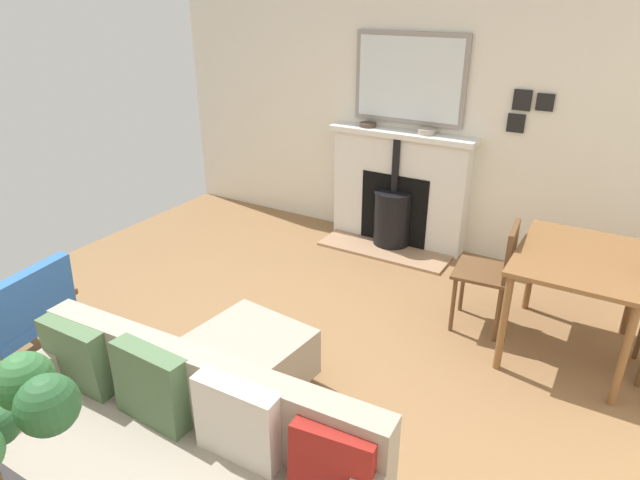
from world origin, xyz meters
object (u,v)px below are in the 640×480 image
(sofa, at_px, (172,465))
(dining_table, at_px, (580,270))
(armchair_accent, at_px, (18,312))
(potted_plant, at_px, (1,456))
(dining_chair_near_fireplace, at_px, (495,268))
(mantel_bowl_far, at_px, (427,131))
(ottoman, at_px, (251,356))
(fireplace, at_px, (397,196))
(mantel_bowl_near, at_px, (368,124))

(sofa, relative_size, dining_table, 1.96)
(armchair_accent, height_order, potted_plant, potted_plant)
(sofa, xyz_separation_m, dining_chair_near_fireplace, (-2.42, 0.82, 0.15))
(mantel_bowl_far, relative_size, potted_plant, 0.24)
(sofa, distance_m, dining_table, 2.79)
(dining_table, height_order, dining_chair_near_fireplace, dining_chair_near_fireplace)
(mantel_bowl_far, xyz_separation_m, sofa, (3.52, 0.17, -0.80))
(mantel_bowl_far, height_order, potted_plant, potted_plant)
(ottoman, bearing_deg, potted_plant, 15.62)
(sofa, height_order, dining_chair_near_fireplace, dining_chair_near_fireplace)
(fireplace, height_order, dining_table, fireplace)
(mantel_bowl_near, relative_size, dining_chair_near_fireplace, 0.19)
(fireplace, height_order, ottoman, fireplace)
(potted_plant, height_order, dining_table, potted_plant)
(ottoman, relative_size, dining_chair_near_fireplace, 0.83)
(armchair_accent, bearing_deg, dining_table, 123.70)
(ottoman, xyz_separation_m, armchair_accent, (0.59, -1.43, 0.18))
(mantel_bowl_near, distance_m, potted_plant, 4.34)
(dining_table, bearing_deg, ottoman, -48.43)
(mantel_bowl_near, bearing_deg, potted_plant, 12.64)
(dining_table, bearing_deg, mantel_bowl_near, -117.37)
(sofa, xyz_separation_m, dining_table, (-2.41, 1.36, 0.28))
(fireplace, bearing_deg, potted_plant, 7.99)
(fireplace, xyz_separation_m, dining_chair_near_fireplace, (1.07, 1.23, 0.01))
(potted_plant, bearing_deg, mantel_bowl_near, -167.36)
(dining_chair_near_fireplace, bearing_deg, fireplace, -131.18)
(mantel_bowl_near, relative_size, sofa, 0.08)
(fireplace, distance_m, mantel_bowl_far, 0.71)
(mantel_bowl_near, xyz_separation_m, armchair_accent, (3.15, -0.94, -0.73))
(mantel_bowl_near, xyz_separation_m, ottoman, (2.56, 0.48, -0.91))
(dining_table, bearing_deg, potted_plant, -20.60)
(potted_plant, bearing_deg, ottoman, -164.38)
(sofa, xyz_separation_m, armchair_accent, (-0.37, -1.71, 0.07))
(armchair_accent, relative_size, dining_table, 0.77)
(sofa, distance_m, armchair_accent, 1.75)
(ottoman, relative_size, armchair_accent, 0.92)
(mantel_bowl_near, distance_m, ottoman, 2.76)
(dining_table, bearing_deg, dining_chair_near_fireplace, -90.71)
(fireplace, relative_size, dining_table, 1.43)
(ottoman, xyz_separation_m, dining_chair_near_fireplace, (-1.47, 1.10, 0.26))
(mantel_bowl_near, xyz_separation_m, dining_table, (1.10, 2.13, -0.52))
(armchair_accent, bearing_deg, potted_plant, 60.20)
(dining_chair_near_fireplace, bearing_deg, sofa, -18.68)
(fireplace, xyz_separation_m, dining_table, (1.08, 1.77, 0.14))
(armchair_accent, xyz_separation_m, dining_table, (-2.05, 3.07, 0.21))
(ottoman, height_order, dining_table, dining_table)
(ottoman, bearing_deg, sofa, 16.58)
(dining_chair_near_fireplace, bearing_deg, mantel_bowl_near, -124.64)
(mantel_bowl_far, distance_m, potted_plant, 4.25)
(sofa, relative_size, potted_plant, 2.81)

